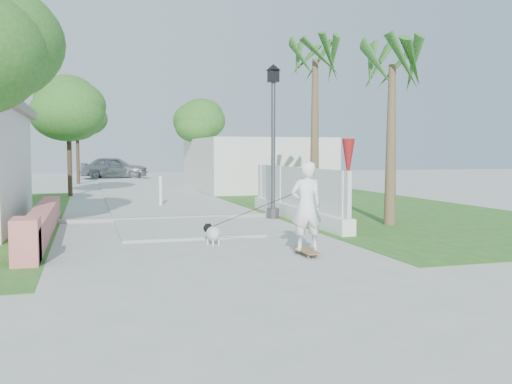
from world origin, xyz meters
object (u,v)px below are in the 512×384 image
object	(u,v)px
skateboarder	(259,211)
bollard	(161,190)
parked_car	(115,167)
dog	(212,233)
street_lamp	(273,135)
patio_umbrella	(348,161)

from	to	relation	value
skateboarder	bollard	bearing A→B (deg)	-84.18
bollard	parked_car	world-z (taller)	parked_car
parked_car	skateboarder	bearing A→B (deg)	-166.58
skateboarder	dog	distance (m)	1.29
street_lamp	skateboarder	world-z (taller)	street_lamp
skateboarder	dog	size ratio (longest dim) A/B	3.73
patio_umbrella	dog	xyz separation A→B (m)	(-4.59, -3.14, -1.44)
street_lamp	parked_car	bearing A→B (deg)	96.85
patio_umbrella	skateboarder	bearing A→B (deg)	-133.54
bollard	patio_umbrella	size ratio (longest dim) A/B	0.47
patio_umbrella	skateboarder	world-z (taller)	patio_umbrella
street_lamp	dog	distance (m)	5.40
street_lamp	dog	bearing A→B (deg)	-123.08
street_lamp	bollard	xyz separation A→B (m)	(-2.70, 4.50, -1.84)
street_lamp	dog	world-z (taller)	street_lamp
skateboarder	dog	world-z (taller)	skateboarder
parked_car	bollard	bearing A→B (deg)	-167.48
bollard	dog	world-z (taller)	bollard
street_lamp	parked_car	size ratio (longest dim) A/B	0.93
street_lamp	patio_umbrella	size ratio (longest dim) A/B	1.93
street_lamp	patio_umbrella	xyz separation A→B (m)	(1.90, -1.00, -0.74)
street_lamp	skateboarder	size ratio (longest dim) A/B	1.88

